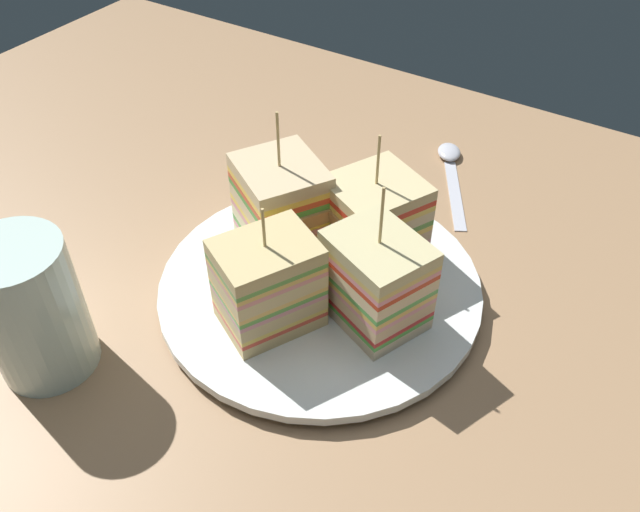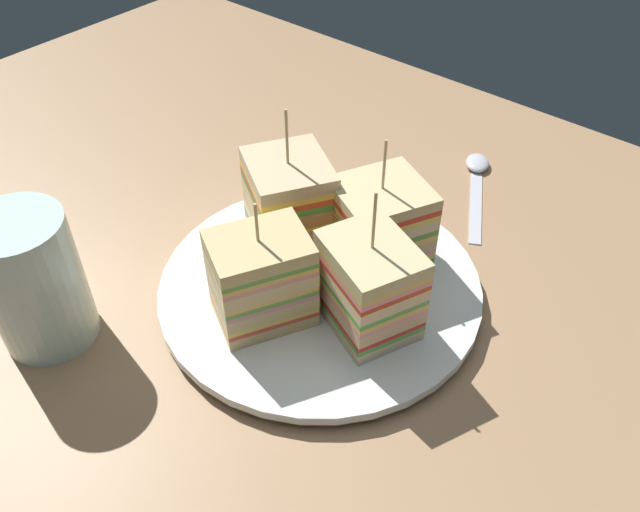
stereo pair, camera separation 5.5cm
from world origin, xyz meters
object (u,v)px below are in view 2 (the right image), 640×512
object	(u,v)px
sandwich_wedge_2	(262,279)
spoon	(477,175)
sandwich_wedge_0	(379,225)
sandwich_wedge_1	(290,205)
plate	(320,287)
sandwich_wedge_3	(369,286)
drinking_glass	(37,290)

from	to	relation	value
sandwich_wedge_2	spoon	size ratio (longest dim) A/B	0.81
sandwich_wedge_0	sandwich_wedge_1	bearing A→B (deg)	-40.23
plate	sandwich_wedge_3	xyz separation A→B (cm)	(-5.77, 0.98, 4.57)
sandwich_wedge_1	sandwich_wedge_2	size ratio (longest dim) A/B	1.21
plate	sandwich_wedge_1	bearing A→B (deg)	-22.94
sandwich_wedge_1	sandwich_wedge_2	world-z (taller)	sandwich_wedge_1
spoon	drinking_glass	size ratio (longest dim) A/B	1.20
sandwich_wedge_2	spoon	distance (cm)	30.51
sandwich_wedge_0	sandwich_wedge_3	xyz separation A→B (cm)	(-3.80, 6.50, 0.08)
plate	sandwich_wedge_3	bearing A→B (deg)	170.36
spoon	sandwich_wedge_1	bearing A→B (deg)	133.12
sandwich_wedge_1	sandwich_wedge_3	world-z (taller)	sandwich_wedge_1
sandwich_wedge_2	sandwich_wedge_1	bearing A→B (deg)	56.02
sandwich_wedge_0	spoon	distance (cm)	19.36
sandwich_wedge_1	sandwich_wedge_2	bearing A→B (deg)	-30.42
sandwich_wedge_0	plate	bearing A→B (deg)	6.41
sandwich_wedge_0	spoon	bearing A→B (deg)	-152.97
sandwich_wedge_0	sandwich_wedge_3	bearing A→B (deg)	56.39
sandwich_wedge_0	sandwich_wedge_3	distance (cm)	7.53
sandwich_wedge_2	sandwich_wedge_3	distance (cm)	8.35
spoon	sandwich_wedge_2	bearing A→B (deg)	145.71
plate	drinking_glass	xyz separation A→B (cm)	(14.09, 17.51, 4.02)
sandwich_wedge_3	spoon	world-z (taller)	sandwich_wedge_3
sandwich_wedge_3	drinking_glass	size ratio (longest dim) A/B	1.11
sandwich_wedge_0	spoon	world-z (taller)	sandwich_wedge_0
sandwich_wedge_0	sandwich_wedge_2	bearing A→B (deg)	10.90
sandwich_wedge_0	drinking_glass	xyz separation A→B (cm)	(16.06, 23.03, -0.47)
sandwich_wedge_2	drinking_glass	distance (cm)	17.55
drinking_glass	sandwich_wedge_1	bearing A→B (deg)	-113.74
sandwich_wedge_2	drinking_glass	world-z (taller)	sandwich_wedge_2
plate	drinking_glass	distance (cm)	22.84
sandwich_wedge_1	drinking_glass	distance (cm)	21.64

